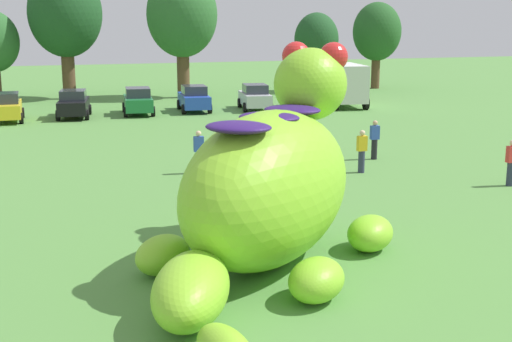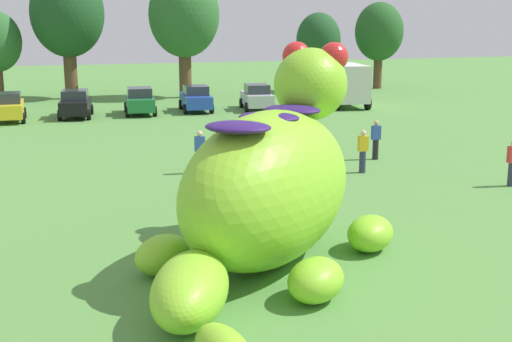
{
  "view_description": "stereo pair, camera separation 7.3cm",
  "coord_description": "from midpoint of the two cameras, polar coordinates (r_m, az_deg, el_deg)",
  "views": [
    {
      "loc": [
        -4.8,
        -15.94,
        5.97
      ],
      "look_at": [
        0.69,
        0.61,
        2.12
      ],
      "focal_mm": 48.18,
      "sensor_mm": 36.0,
      "label": 1
    },
    {
      "loc": [
        -4.73,
        -15.96,
        5.97
      ],
      "look_at": [
        0.69,
        0.61,
        2.12
      ],
      "focal_mm": 48.18,
      "sensor_mm": 36.0,
      "label": 2
    }
  ],
  "objects": [
    {
      "name": "ground_plane",
      "position": [
        17.69,
        -1.4,
        -7.27
      ],
      "size": [
        160.0,
        160.0,
        0.0
      ],
      "primitive_type": "plane",
      "color": "#568E42"
    },
    {
      "name": "giant_inflatable_creature",
      "position": [
        16.95,
        1.21,
        -1.21
      ],
      "size": [
        7.74,
        9.87,
        5.37
      ],
      "color": "#8CD12D",
      "rests_on": "ground"
    },
    {
      "name": "car_yellow",
      "position": [
        43.76,
        -19.84,
        5.03
      ],
      "size": [
        2.0,
        4.13,
        1.72
      ],
      "color": "yellow",
      "rests_on": "ground"
    },
    {
      "name": "car_black",
      "position": [
        44.21,
        -14.71,
        5.43
      ],
      "size": [
        2.38,
        4.3,
        1.72
      ],
      "color": "black",
      "rests_on": "ground"
    },
    {
      "name": "car_green",
      "position": [
        44.88,
        -9.58,
        5.76
      ],
      "size": [
        2.26,
        4.25,
        1.72
      ],
      "color": "#1E7238",
      "rests_on": "ground"
    },
    {
      "name": "car_blue",
      "position": [
        45.84,
        -4.97,
        6.03
      ],
      "size": [
        2.23,
        4.24,
        1.72
      ],
      "color": "#2347B7",
      "rests_on": "ground"
    },
    {
      "name": "car_silver",
      "position": [
        46.57,
        0.1,
        6.17
      ],
      "size": [
        2.41,
        4.31,
        1.72
      ],
      "color": "#B7BABF",
      "rests_on": "ground"
    },
    {
      "name": "box_truck",
      "position": [
        48.96,
        7.33,
        7.25
      ],
      "size": [
        3.23,
        6.65,
        2.95
      ],
      "color": "#B2231E",
      "rests_on": "ground"
    },
    {
      "name": "tree_centre_left",
      "position": [
        54.64,
        -15.36,
        12.45
      ],
      "size": [
        5.48,
        5.48,
        9.73
      ],
      "color": "brown",
      "rests_on": "ground"
    },
    {
      "name": "tree_centre",
      "position": [
        53.9,
        -5.96,
        12.72
      ],
      "size": [
        5.39,
        5.39,
        9.57
      ],
      "color": "brown",
      "rests_on": "ground"
    },
    {
      "name": "tree_centre_right",
      "position": [
        58.42,
        5.24,
        10.77
      ],
      "size": [
        3.69,
        3.69,
        6.55
      ],
      "color": "brown",
      "rests_on": "ground"
    },
    {
      "name": "tree_mid_right",
      "position": [
        61.87,
        10.22,
        11.27
      ],
      "size": [
        4.2,
        4.2,
        7.46
      ],
      "color": "brown",
      "rests_on": "ground"
    },
    {
      "name": "spectator_near_inflatable",
      "position": [
        27.52,
        8.93,
        1.6
      ],
      "size": [
        0.38,
        0.26,
        1.71
      ],
      "color": "#2D334C",
      "rests_on": "ground"
    },
    {
      "name": "spectator_mid_field",
      "position": [
        27.17,
        -4.61,
        1.57
      ],
      "size": [
        0.38,
        0.26,
        1.71
      ],
      "color": "black",
      "rests_on": "ground"
    },
    {
      "name": "spectator_by_cars",
      "position": [
        26.69,
        20.58,
        0.6
      ],
      "size": [
        0.38,
        0.26,
        1.71
      ],
      "color": "#2D334C",
      "rests_on": "ground"
    },
    {
      "name": "spectator_far_side",
      "position": [
        30.27,
        9.98,
        2.55
      ],
      "size": [
        0.38,
        0.26,
        1.71
      ],
      "color": "black",
      "rests_on": "ground"
    }
  ]
}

